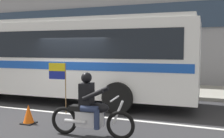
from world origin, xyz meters
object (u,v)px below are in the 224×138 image
transit_bus (58,55)px  traffic_cone (28,115)px  motorcycle_with_rider (90,110)px  fire_hydrant (38,78)px

transit_bus → traffic_cone: transit_bus is taller
transit_bus → motorcycle_with_rider: size_ratio=5.01×
fire_hydrant → traffic_cone: size_ratio=1.36×
transit_bus → fire_hydrant: (-3.17, 2.89, -1.36)m
fire_hydrant → traffic_cone: fire_hydrant is taller
fire_hydrant → transit_bus: bearing=-42.4°
traffic_cone → motorcycle_with_rider: bearing=-9.9°
motorcycle_with_rider → fire_hydrant: size_ratio=2.92×
motorcycle_with_rider → traffic_cone: bearing=170.1°
motorcycle_with_rider → fire_hydrant: 9.05m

